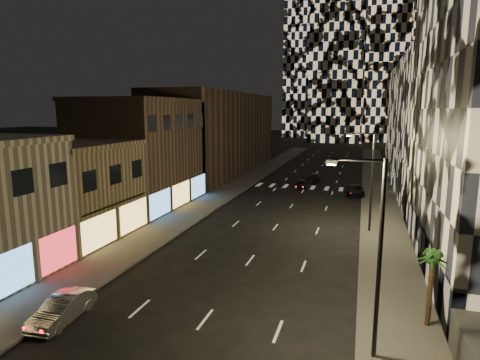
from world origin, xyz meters
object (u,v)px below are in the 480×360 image
Objects in this scene: car_dark_rightlane at (355,190)px; car_dark_oncoming at (314,177)px; palm_tree at (432,263)px; streetlight_far at (369,175)px; car_silver_parked at (63,309)px; streetlight_near at (374,246)px; car_dark_midlane at (301,184)px.

car_dark_oncoming is at bearing 119.58° from car_dark_rightlane.
palm_tree is at bearing -86.69° from car_dark_rightlane.
car_dark_rightlane is 33.24m from palm_tree.
palm_tree is at bearing -79.77° from streetlight_far.
car_silver_parked reaches higher than car_dark_rightlane.
palm_tree is (18.51, 4.99, 2.81)m from car_silver_parked.
car_silver_parked is at bearing 79.61° from car_dark_oncoming.
car_dark_rightlane is at bearing 94.70° from streetlight_far.
streetlight_far reaches higher than car_silver_parked.
streetlight_near reaches higher than car_dark_midlane.
car_dark_oncoming is 0.89× the size of car_dark_rightlane.
streetlight_far is 26.83m from car_silver_parked.
streetlight_far is at bearing 90.00° from streetlight_near.
car_dark_rightlane is (-1.35, 36.47, -4.70)m from streetlight_near.
streetlight_near reaches higher than car_dark_oncoming.
streetlight_near is 40.30m from car_dark_midlane.
palm_tree reaches higher than car_dark_oncoming.
streetlight_near is 47.10m from car_dark_oncoming.
car_dark_oncoming is (-7.85, 46.20, -4.74)m from streetlight_near.
car_silver_parked is 19.37m from palm_tree.
streetlight_far is at bearing 105.50° from car_dark_oncoming.
car_dark_oncoming is 11.70m from car_dark_rightlane.
streetlight_far reaches higher than car_dark_midlane.
car_silver_parked is at bearing -175.01° from streetlight_near.
car_dark_rightlane is at bearing 97.47° from palm_tree.
car_dark_midlane is (6.70, 40.39, -0.06)m from car_silver_parked.
streetlight_near is 2.22× the size of palm_tree.
car_dark_midlane is 0.88× the size of car_dark_oncoming.
palm_tree is (2.95, -16.36, -1.85)m from streetlight_far.
palm_tree reaches higher than car_dark_midlane.
car_dark_oncoming is at bearing 104.25° from palm_tree.
car_dark_rightlane reaches higher than car_dark_oncoming.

